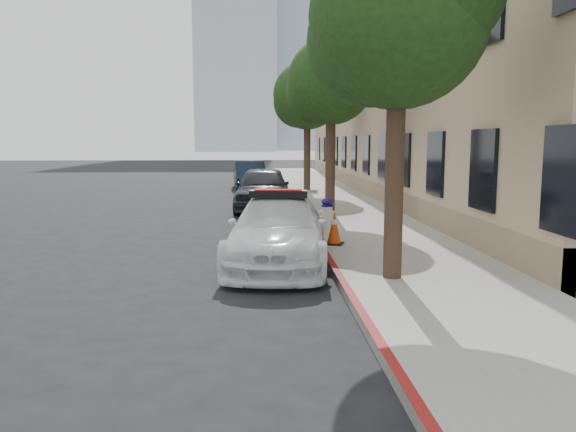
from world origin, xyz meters
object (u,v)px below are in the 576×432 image
Objects in this scene: traffic_cone at (334,228)px; fire_hydrant at (327,217)px; parked_car_far at (249,175)px; parked_car_mid at (263,188)px; police_car at (278,231)px.

fire_hydrant is at bearing 90.00° from traffic_cone.
parked_car_far is at bearing 121.15° from fire_hydrant.
parked_car_mid is 6.14× the size of traffic_cone.
police_car is 8.53m from parked_car_mid.
parked_car_far is (-0.80, 17.37, 0.04)m from police_car.
parked_car_far is 5.82× the size of traffic_cone.
parked_car_mid is at bearing 97.11° from police_car.
traffic_cone is at bearing -75.16° from parked_car_mid.
traffic_cone is (1.25, 1.25, -0.15)m from police_car.
fire_hydrant is at bearing -72.85° from parked_car_mid.
police_car is 2.81m from fire_hydrant.
parked_car_far is at bearing 98.29° from police_car.
police_car is 1.11× the size of parked_car_far.
police_car is 5.26× the size of fire_hydrant.
parked_car_far reaches higher than fire_hydrant.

